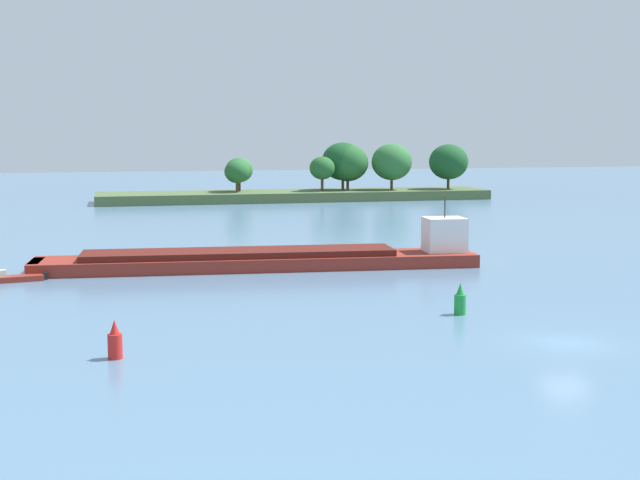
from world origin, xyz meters
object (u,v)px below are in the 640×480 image
(cargo_barge, at_px, (271,258))
(channel_buoy_green, at_px, (460,301))
(channel_buoy_red, at_px, (115,342))
(small_motorboat, at_px, (8,279))
(fishing_skiff, at_px, (452,230))

(cargo_barge, xyz_separation_m, channel_buoy_green, (7.89, -20.00, -0.04))
(channel_buoy_green, bearing_deg, cargo_barge, 111.53)
(channel_buoy_red, distance_m, channel_buoy_green, 20.77)
(channel_buoy_green, bearing_deg, small_motorboat, 146.81)
(small_motorboat, height_order, cargo_barge, cargo_barge)
(small_motorboat, bearing_deg, channel_buoy_green, -33.19)
(channel_buoy_red, bearing_deg, cargo_barge, 64.78)
(small_motorboat, height_order, channel_buoy_red, channel_buoy_red)
(channel_buoy_red, height_order, channel_buoy_green, same)
(fishing_skiff, bearing_deg, cargo_barge, -139.34)
(cargo_barge, bearing_deg, channel_buoy_green, -68.47)
(channel_buoy_red, bearing_deg, small_motorboat, 107.61)
(fishing_skiff, xyz_separation_m, cargo_barge, (-23.46, -20.15, 0.63))
(cargo_barge, bearing_deg, channel_buoy_red, -115.22)
(fishing_skiff, relative_size, small_motorboat, 1.05)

